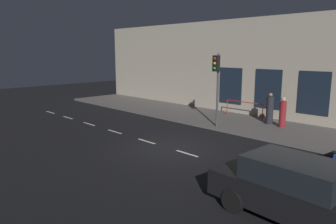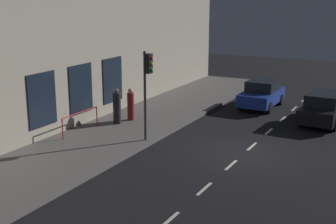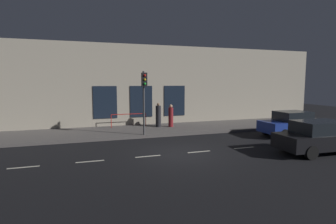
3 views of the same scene
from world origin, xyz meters
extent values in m
plane|color=black|center=(0.00, 0.00, 0.00)|extent=(60.00, 60.00, 0.00)
cube|color=#5B5654|center=(6.25, 0.00, 0.07)|extent=(4.50, 32.00, 0.15)
cube|color=#B2A893|center=(8.80, 0.00, 3.15)|extent=(0.60, 32.00, 6.31)
cube|color=#192333|center=(8.47, -2.74, 1.95)|extent=(0.04, 1.74, 2.41)
cube|color=#192333|center=(8.47, 0.00, 1.95)|extent=(0.04, 1.74, 2.41)
cube|color=#192333|center=(8.47, 2.74, 1.95)|extent=(0.04, 1.74, 2.41)
cube|color=beige|center=(0.00, -8.80, 0.00)|extent=(0.12, 1.20, 0.01)
cube|color=beige|center=(0.00, -6.20, 0.00)|extent=(0.12, 1.20, 0.01)
cube|color=beige|center=(0.00, -3.60, 0.00)|extent=(0.12, 1.20, 0.01)
cube|color=beige|center=(0.00, -1.00, 0.00)|extent=(0.12, 1.20, 0.01)
cube|color=beige|center=(0.00, 1.60, 0.00)|extent=(0.12, 1.20, 0.01)
cube|color=beige|center=(0.00, 4.20, 0.00)|extent=(0.12, 1.20, 0.01)
cube|color=beige|center=(0.00, 6.80, 0.00)|extent=(0.12, 1.20, 0.01)
cylinder|color=#424244|center=(4.37, 0.76, 2.13)|extent=(0.12, 0.12, 3.96)
cube|color=black|center=(4.18, 0.76, 3.59)|extent=(0.26, 0.32, 0.84)
sphere|color=red|center=(4.04, 0.76, 3.85)|extent=(0.15, 0.15, 0.15)
sphere|color=gold|center=(4.04, 0.76, 3.59)|extent=(0.15, 0.15, 0.15)
sphere|color=green|center=(4.04, 0.76, 3.34)|extent=(0.15, 0.15, 0.15)
cube|color=#1E389E|center=(1.82, -8.26, 0.63)|extent=(1.81, 3.83, 0.70)
cube|color=black|center=(1.82, -8.42, 1.28)|extent=(1.58, 2.00, 0.60)
cylinder|color=black|center=(1.00, -7.07, 0.32)|extent=(0.22, 0.64, 0.64)
cylinder|color=black|center=(2.66, -7.08, 0.32)|extent=(0.22, 0.64, 0.64)
cylinder|color=black|center=(0.98, -9.44, 0.32)|extent=(0.22, 0.64, 0.64)
cylinder|color=black|center=(2.65, -9.45, 0.32)|extent=(0.22, 0.64, 0.64)
cube|color=black|center=(-2.04, -6.60, 0.63)|extent=(1.98, 4.57, 0.70)
cube|color=black|center=(-2.03, -6.42, 1.28)|extent=(1.67, 2.41, 0.60)
cylinder|color=black|center=(-1.28, -8.03, 0.32)|extent=(0.25, 0.65, 0.64)
cylinder|color=black|center=(-1.15, -5.25, 0.32)|extent=(0.25, 0.65, 0.64)
cylinder|color=black|center=(-2.80, -5.17, 0.32)|extent=(0.25, 0.65, 0.64)
cylinder|color=#232328|center=(7.02, -0.95, 0.93)|extent=(0.43, 0.43, 1.56)
sphere|color=#936B4C|center=(7.02, -0.95, 1.82)|extent=(0.21, 0.21, 0.21)
cube|color=#936B4C|center=(7.12, -0.96, 1.82)|extent=(0.04, 0.06, 0.06)
cylinder|color=maroon|center=(6.77, -1.84, 0.86)|extent=(0.50, 0.50, 1.41)
sphere|color=tan|center=(6.77, -1.84, 1.69)|extent=(0.25, 0.25, 0.25)
cube|color=tan|center=(6.86, -1.76, 1.69)|extent=(0.08, 0.08, 0.07)
cylinder|color=red|center=(7.69, -0.16, 0.62)|extent=(0.05, 0.05, 0.95)
cylinder|color=red|center=(7.69, 2.41, 0.62)|extent=(0.05, 0.05, 0.95)
cylinder|color=red|center=(7.69, 1.13, 1.10)|extent=(0.05, 2.57, 0.05)
camera|label=1|loc=(-9.49, -9.52, 4.18)|focal=33.94mm
camera|label=2|loc=(-5.92, 18.09, 6.55)|focal=50.47mm
camera|label=3|loc=(-11.86, 4.54, 3.43)|focal=28.69mm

